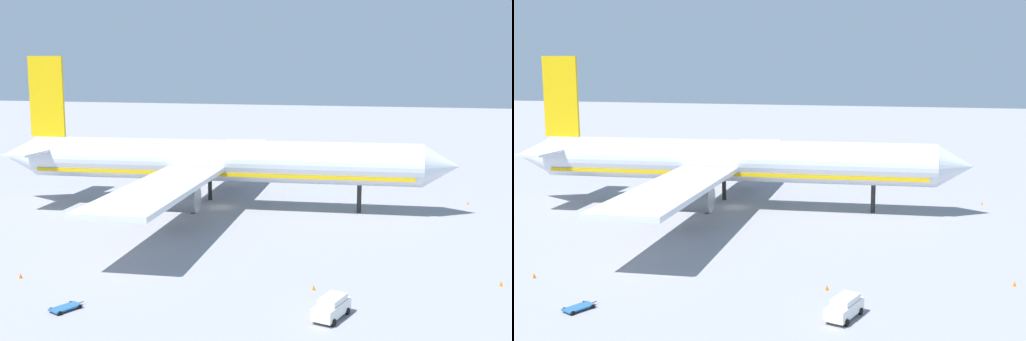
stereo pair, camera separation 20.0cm
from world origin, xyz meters
TOP-DOWN VIEW (x-y plane):
  - ground_plane at (0.00, 0.00)m, footprint 600.00×600.00m
  - airliner at (-1.28, -0.12)m, footprint 75.24×75.63m
  - service_van at (25.30, -41.03)m, footprint 2.95×4.93m
  - baggage_cart_1 at (-40.12, 53.48)m, footprint 2.23×2.88m
  - baggage_cart_2 at (1.47, -46.25)m, footprint 2.37×3.40m
  - traffic_cone_0 at (22.30, -34.31)m, footprint 0.36×0.36m
  - traffic_cone_1 at (38.42, 13.37)m, footprint 0.36×0.36m
  - traffic_cone_2 at (40.50, -27.61)m, footprint 0.36×0.36m
  - traffic_cone_3 at (-8.37, -39.63)m, footprint 0.36×0.36m

SIDE VIEW (x-z plane):
  - ground_plane at x=0.00m, z-range 0.00..0.00m
  - baggage_cart_1 at x=-40.12m, z-range 0.06..0.46m
  - baggage_cart_2 at x=1.47m, z-range 0.07..0.47m
  - traffic_cone_0 at x=22.30m, z-range 0.00..0.55m
  - traffic_cone_1 at x=38.42m, z-range 0.00..0.55m
  - traffic_cone_2 at x=40.50m, z-range 0.00..0.55m
  - traffic_cone_3 at x=-8.37m, z-range 0.00..0.55m
  - service_van at x=25.30m, z-range 0.05..2.02m
  - airliner at x=-1.28m, z-range -4.69..19.54m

